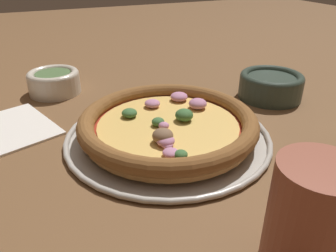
{
  "coord_description": "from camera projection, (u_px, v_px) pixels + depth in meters",
  "views": [
    {
      "loc": [
        0.43,
        -0.19,
        0.27
      ],
      "look_at": [
        0.0,
        0.0,
        0.02
      ],
      "focal_mm": 35.0,
      "sensor_mm": 36.0,
      "label": 1
    }
  ],
  "objects": [
    {
      "name": "ground_plane",
      "position": [
        168.0,
        138.0,
        0.54
      ],
      "size": [
        3.0,
        3.0,
        0.0
      ],
      "primitive_type": "plane",
      "color": "brown"
    },
    {
      "name": "bowl_far",
      "position": [
        54.0,
        81.0,
        0.7
      ],
      "size": [
        0.11,
        0.11,
        0.05
      ],
      "color": "beige",
      "rests_on": "ground_plane"
    },
    {
      "name": "pizza_tray",
      "position": [
        168.0,
        136.0,
        0.53
      ],
      "size": [
        0.33,
        0.33,
        0.01
      ],
      "color": "#B7B2A8",
      "rests_on": "ground_plane"
    },
    {
      "name": "napkin",
      "position": [
        10.0,
        127.0,
        0.56
      ],
      "size": [
        0.19,
        0.17,
        0.01
      ],
      "rotation": [
        0.0,
        0.0,
        0.34
      ],
      "color": "white",
      "rests_on": "ground_plane"
    },
    {
      "name": "drinking_cup",
      "position": [
        310.0,
        220.0,
        0.29
      ],
      "size": [
        0.08,
        0.08,
        0.12
      ],
      "color": "brown",
      "rests_on": "ground_plane"
    },
    {
      "name": "pizza",
      "position": [
        168.0,
        124.0,
        0.52
      ],
      "size": [
        0.29,
        0.29,
        0.04
      ],
      "color": "tan",
      "rests_on": "pizza_tray"
    },
    {
      "name": "bowl_near",
      "position": [
        271.0,
        85.0,
        0.68
      ],
      "size": [
        0.13,
        0.13,
        0.05
      ],
      "color": "#334238",
      "rests_on": "ground_plane"
    }
  ]
}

